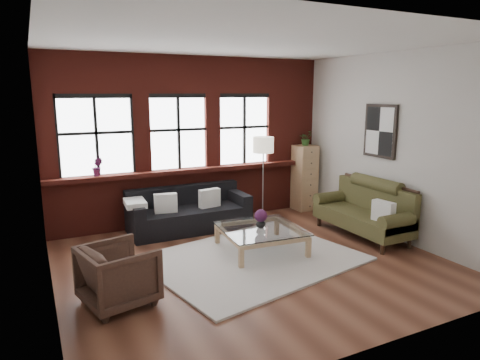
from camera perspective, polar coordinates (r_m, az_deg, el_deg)
name	(u,v)px	position (r m, az deg, el deg)	size (l,w,h in m)	color
floor	(252,262)	(6.59, 1.56, -10.88)	(5.50, 5.50, 0.00)	brown
ceiling	(253,41)	(6.13, 1.73, 17.98)	(5.50, 5.50, 0.00)	white
wall_back	(192,140)	(8.43, -6.38, 5.26)	(5.50, 5.50, 0.00)	beige
wall_front	(379,193)	(4.16, 18.01, -1.72)	(5.50, 5.50, 0.00)	beige
wall_left	(43,173)	(5.46, -24.80, 0.84)	(5.00, 5.00, 0.00)	beige
wall_right	(394,147)	(7.82, 19.79, 4.17)	(5.00, 5.00, 0.00)	beige
brick_backwall	(193,141)	(8.37, -6.23, 5.22)	(5.50, 0.12, 3.20)	maroon
sill_ledge	(196,170)	(8.37, -5.94, 1.35)	(5.50, 0.30, 0.08)	maroon
window_left	(96,137)	(7.94, -18.63, 5.43)	(1.38, 0.10, 1.50)	black
window_mid	(178,134)	(8.27, -8.24, 6.14)	(1.38, 0.10, 1.50)	black
window_right	(244,131)	(8.80, 0.50, 6.58)	(1.38, 0.10, 1.50)	black
wall_poster	(380,131)	(7.99, 18.21, 6.22)	(0.05, 0.74, 0.94)	black
shag_rug	(252,259)	(6.67, 1.66, -10.43)	(3.02, 2.37, 0.03)	beige
dark_sofa	(189,209)	(8.00, -6.78, -3.86)	(2.21, 0.89, 0.80)	black
pillow_a	(166,203)	(7.72, -9.88, -3.05)	(0.40, 0.14, 0.34)	white
pillow_b	(210,198)	(7.98, -4.08, -2.41)	(0.40, 0.14, 0.34)	white
vintage_settee	(362,209)	(7.85, 15.95, -3.69)	(0.85, 1.91, 1.02)	#403E1D
pillow_settee	(383,211)	(7.36, 18.58, -3.99)	(0.14, 0.38, 0.34)	white
armchair	(119,275)	(5.45, -15.89, -12.08)	(0.79, 0.81, 0.74)	#402A20
coffee_table	(261,240)	(6.93, 2.77, -7.99)	(1.23, 1.23, 0.41)	tan
vase	(261,223)	(6.84, 2.80, -5.75)	(0.15, 0.15, 0.16)	#B2B2B2
flowers	(261,216)	(6.81, 2.81, -4.77)	(0.20, 0.20, 0.20)	#4F1B44
drawer_chest	(304,178)	(9.38, 8.59, 0.31)	(0.43, 0.43, 1.41)	tan
potted_plant_top	(306,138)	(9.26, 8.75, 5.54)	(0.28, 0.24, 0.31)	#2D5923
floor_lamp	(263,176)	(8.37, 3.08, 0.52)	(0.40, 0.40, 1.83)	#A5A5A8
sill_plant	(97,167)	(7.87, -18.49, 1.68)	(0.18, 0.15, 0.33)	#4F1B44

